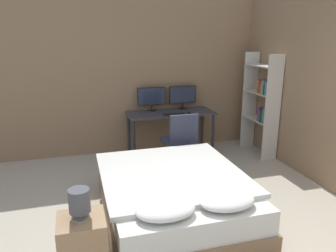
{
  "coord_description": "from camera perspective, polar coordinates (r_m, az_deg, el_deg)",
  "views": [
    {
      "loc": [
        -1.23,
        -1.99,
        2.07
      ],
      "look_at": [
        0.06,
        2.48,
        0.75
      ],
      "focal_mm": 35.0,
      "sensor_mm": 36.0,
      "label": 1
    }
  ],
  "objects": [
    {
      "name": "monitor_left",
      "position": [
        5.75,
        -2.88,
        5.01
      ],
      "size": [
        0.5,
        0.16,
        0.42
      ],
      "color": "black",
      "rests_on": "desk"
    },
    {
      "name": "office_chair",
      "position": [
        5.13,
        2.17,
        -3.46
      ],
      "size": [
        0.52,
        0.52,
        0.91
      ],
      "color": "black",
      "rests_on": "ground_plane"
    },
    {
      "name": "desk",
      "position": [
        5.7,
        0.44,
        1.51
      ],
      "size": [
        1.5,
        0.6,
        0.75
      ],
      "color": "#38383D",
      "rests_on": "ground_plane"
    },
    {
      "name": "bookshelf",
      "position": [
        5.81,
        16.27,
        4.32
      ],
      "size": [
        0.28,
        0.76,
        1.76
      ],
      "color": "beige",
      "rests_on": "ground_plane"
    },
    {
      "name": "bedside_lamp",
      "position": [
        2.87,
        -15.17,
        -12.59
      ],
      "size": [
        0.18,
        0.18,
        0.27
      ],
      "color": "gray",
      "rests_on": "nightstand"
    },
    {
      "name": "wall_side_right",
      "position": [
        4.83,
        26.79,
        5.57
      ],
      "size": [
        0.06,
        12.0,
        2.7
      ],
      "color": "#8E7051",
      "rests_on": "ground_plane"
    },
    {
      "name": "nightstand",
      "position": [
        3.1,
        -14.55,
        -19.86
      ],
      "size": [
        0.4,
        0.39,
        0.58
      ],
      "color": "#997551",
      "rests_on": "ground_plane"
    },
    {
      "name": "bed",
      "position": [
        3.84,
        1.08,
        -12.17
      ],
      "size": [
        1.59,
        1.95,
        0.61
      ],
      "color": "#846647",
      "rests_on": "ground_plane"
    },
    {
      "name": "monitor_right",
      "position": [
        5.9,
        2.59,
        5.3
      ],
      "size": [
        0.5,
        0.16,
        0.42
      ],
      "color": "black",
      "rests_on": "desk"
    },
    {
      "name": "wall_back",
      "position": [
        5.85,
        -3.8,
        8.71
      ],
      "size": [
        12.0,
        0.06,
        2.7
      ],
      "color": "#8E7051",
      "rests_on": "ground_plane"
    },
    {
      "name": "keyboard",
      "position": [
        5.5,
        1.03,
        2.07
      ],
      "size": [
        0.36,
        0.13,
        0.02
      ],
      "color": "black",
      "rests_on": "desk"
    },
    {
      "name": "computer_mouse",
      "position": [
        5.58,
        3.66,
        2.33
      ],
      "size": [
        0.07,
        0.05,
        0.04
      ],
      "color": "black",
      "rests_on": "desk"
    }
  ]
}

